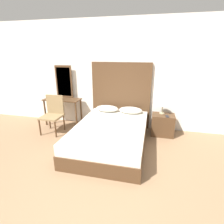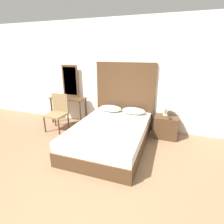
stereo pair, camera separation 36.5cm
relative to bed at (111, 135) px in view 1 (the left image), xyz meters
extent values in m
plane|color=#8C6B4C|center=(0.12, -1.42, -0.24)|extent=(16.00, 16.00, 0.00)
cube|color=white|center=(0.12, 1.17, 1.11)|extent=(10.00, 0.06, 2.70)
cube|color=#4C331E|center=(0.00, 0.00, -0.10)|extent=(1.44, 2.13, 0.27)
cube|color=silver|center=(0.00, 0.00, 0.14)|extent=(1.41, 2.09, 0.20)
cube|color=#4C331E|center=(0.00, 1.09, 0.61)|extent=(1.51, 0.05, 1.69)
ellipsoid|color=silver|center=(-0.30, 0.85, 0.32)|extent=(0.57, 0.34, 0.15)
ellipsoid|color=silver|center=(0.30, 0.85, 0.32)|extent=(0.57, 0.34, 0.15)
cube|color=#B7B7BC|center=(-0.29, 0.29, 0.25)|extent=(0.10, 0.16, 0.01)
cube|color=#4C331E|center=(1.09, 0.80, 0.02)|extent=(0.52, 0.40, 0.51)
cylinder|color=tan|center=(1.05, 0.88, 0.29)|extent=(0.12, 0.12, 0.02)
cylinder|color=tan|center=(1.05, 0.88, 0.40)|extent=(0.02, 0.02, 0.20)
cone|color=silver|center=(1.05, 0.88, 0.59)|extent=(0.30, 0.30, 0.19)
cube|color=black|center=(1.17, 0.70, 0.28)|extent=(0.09, 0.16, 0.01)
cube|color=#4C331E|center=(-1.56, 0.86, 0.48)|extent=(0.99, 0.41, 0.02)
cylinder|color=#4C331E|center=(-2.01, 0.70, 0.11)|extent=(0.04, 0.04, 0.70)
cylinder|color=#4C331E|center=(-1.10, 0.70, 0.11)|extent=(0.04, 0.04, 0.70)
cylinder|color=#4C331E|center=(-2.01, 1.02, 0.11)|extent=(0.04, 0.04, 0.70)
cylinder|color=#4C331E|center=(-1.10, 1.02, 0.11)|extent=(0.04, 0.04, 0.70)
cube|color=#4C331E|center=(-1.56, 1.04, 0.92)|extent=(0.47, 0.03, 0.87)
cube|color=#B2BCC6|center=(-1.56, 1.03, 0.92)|extent=(0.40, 0.01, 0.76)
cube|color=olive|center=(-1.56, 0.29, 0.18)|extent=(0.48, 0.48, 0.04)
cube|color=olive|center=(-1.56, 0.51, 0.44)|extent=(0.45, 0.04, 0.47)
cylinder|color=#4C331E|center=(-1.77, 0.08, -0.04)|extent=(0.04, 0.04, 0.40)
cylinder|color=#4C331E|center=(-1.36, 0.08, -0.04)|extent=(0.04, 0.04, 0.40)
cylinder|color=#4C331E|center=(-1.77, 0.50, -0.04)|extent=(0.04, 0.04, 0.40)
cylinder|color=#4C331E|center=(-1.36, 0.50, -0.04)|extent=(0.04, 0.04, 0.40)
camera|label=1|loc=(0.79, -3.26, 1.67)|focal=28.00mm
camera|label=2|loc=(1.15, -3.16, 1.67)|focal=28.00mm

